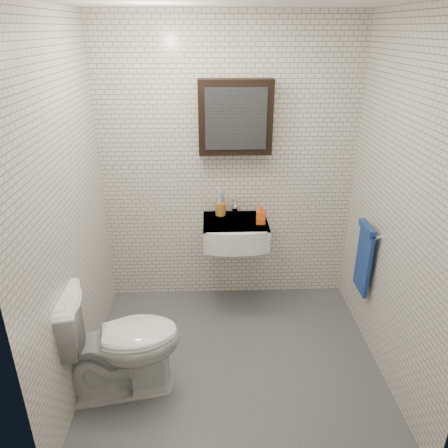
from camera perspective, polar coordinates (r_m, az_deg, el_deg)
The scene contains 9 objects.
ground at distance 3.54m, azimuth 1.28°, elevation -17.48°, with size 2.20×2.00×0.01m, color #53565B.
room_shell at distance 2.79m, azimuth 1.56°, elevation 5.52°, with size 2.22×2.02×2.51m.
washbasin at distance 3.74m, azimuth 1.52°, elevation -1.17°, with size 0.55×0.50×0.20m.
faucet at distance 3.86m, azimuth 1.37°, elevation 2.25°, with size 0.06×0.20×0.15m.
mirror_cabinet at distance 3.63m, azimuth 1.50°, elevation 13.74°, with size 0.60×0.15×0.60m.
towel_rail at distance 3.62m, azimuth 17.86°, elevation -3.94°, with size 0.09×0.30×0.58m.
toothbrush_cup at distance 3.84m, azimuth -0.44°, elevation 2.08°, with size 0.12×0.12×0.25m.
soap_bottle at distance 3.68m, azimuth 4.84°, elevation 1.31°, with size 0.08×0.08×0.17m, color orange.
toilet at distance 3.15m, azimuth -13.57°, elevation -14.63°, with size 0.47×0.82×0.84m, color white.
Camera 1 is at (-0.17, -2.64, 2.36)m, focal length 35.00 mm.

